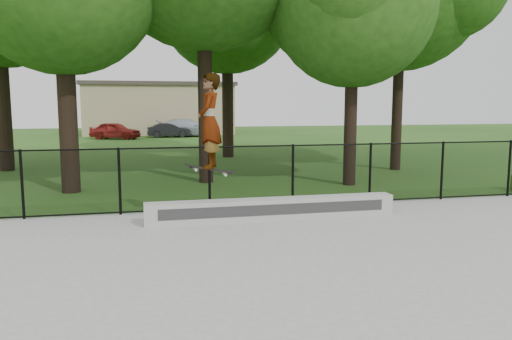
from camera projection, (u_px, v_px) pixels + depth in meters
The scene contains 9 objects.
ground at pixel (429, 303), 6.31m from camera, with size 100.00×100.00×0.00m, color #245317.
concrete_slab at pixel (429, 301), 6.30m from camera, with size 14.00×12.00×0.06m, color gray.
grind_ledge at pixel (273, 209), 10.63m from camera, with size 5.39×0.40×0.45m, color #ADADA8.
car_a at pixel (115, 131), 35.89m from camera, with size 1.45×3.58×1.23m, color maroon.
car_b at pixel (169, 130), 37.71m from camera, with size 1.14×2.96×1.07m, color black.
car_c at pixel (188, 128), 38.64m from camera, with size 1.93×4.35×1.37m, color #A7AEBD.
skater_airborne at pixel (210, 122), 10.02m from camera, with size 0.83×0.80×2.07m.
chainlink_fence at pixel (293, 175), 11.90m from camera, with size 16.06×0.06×1.50m.
distant_building at pixel (159, 108), 42.30m from camera, with size 12.40×6.40×4.30m.
Camera 1 is at (-3.49, -5.39, 2.50)m, focal length 35.00 mm.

